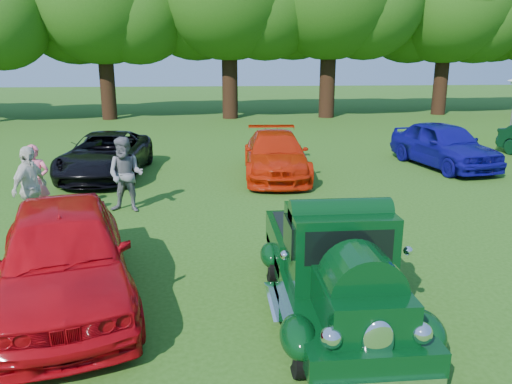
{
  "coord_description": "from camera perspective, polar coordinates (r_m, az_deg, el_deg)",
  "views": [
    {
      "loc": [
        -0.17,
        -7.53,
        3.75
      ],
      "look_at": [
        0.72,
        2.18,
        1.1
      ],
      "focal_mm": 35.0,
      "sensor_mm": 36.0,
      "label": 1
    }
  ],
  "objects": [
    {
      "name": "ground",
      "position": [
        8.41,
        -3.58,
        -11.29
      ],
      "size": [
        120.0,
        120.0,
        0.0
      ],
      "primitive_type": "plane",
      "color": "#254F12",
      "rests_on": "ground"
    },
    {
      "name": "hero_pickup",
      "position": [
        7.53,
        8.92,
        -8.58
      ],
      "size": [
        2.02,
        4.33,
        1.69
      ],
      "color": "black",
      "rests_on": "ground"
    },
    {
      "name": "red_convertible",
      "position": [
        8.27,
        -21.11,
        -6.66
      ],
      "size": [
        3.11,
        5.1,
        1.62
      ],
      "primitive_type": "imported",
      "rotation": [
        0.0,
        0.0,
        0.27
      ],
      "color": "#B1070F",
      "rests_on": "ground"
    },
    {
      "name": "back_car_black",
      "position": [
        16.83,
        -16.78,
        4.1
      ],
      "size": [
        2.57,
        5.13,
        1.39
      ],
      "primitive_type": "imported",
      "rotation": [
        0.0,
        0.0,
        -0.05
      ],
      "color": "black",
      "rests_on": "ground"
    },
    {
      "name": "back_car_orange",
      "position": [
        16.1,
        2.25,
        4.29
      ],
      "size": [
        2.25,
        4.96,
        1.41
      ],
      "primitive_type": "imported",
      "rotation": [
        0.0,
        0.0,
        -0.06
      ],
      "color": "#BC1E06",
      "rests_on": "ground"
    },
    {
      "name": "back_car_blue",
      "position": [
        18.66,
        20.66,
        5.09
      ],
      "size": [
        2.66,
        4.88,
        1.58
      ],
      "primitive_type": "imported",
      "rotation": [
        0.0,
        0.0,
        0.18
      ],
      "color": "#0D0B79",
      "rests_on": "ground"
    },
    {
      "name": "spectator_pink",
      "position": [
        12.91,
        -23.87,
        1.06
      ],
      "size": [
        0.67,
        0.46,
        1.77
      ],
      "primitive_type": "imported",
      "rotation": [
        0.0,
        0.0,
        0.06
      ],
      "color": "#EF6281",
      "rests_on": "ground"
    },
    {
      "name": "spectator_grey",
      "position": [
        12.7,
        -14.64,
        1.91
      ],
      "size": [
        1.03,
        0.88,
        1.87
      ],
      "primitive_type": "imported",
      "rotation": [
        0.0,
        0.0,
        -0.2
      ],
      "color": "slate",
      "rests_on": "ground"
    },
    {
      "name": "spectator_white",
      "position": [
        12.05,
        -24.4,
        0.35
      ],
      "size": [
        0.77,
        1.19,
        1.89
      ],
      "primitive_type": "imported",
      "rotation": [
        0.0,
        0.0,
        1.27
      ],
      "color": "silver",
      "rests_on": "ground"
    }
  ]
}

